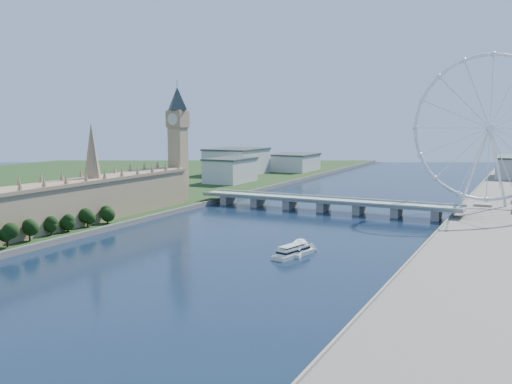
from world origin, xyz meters
The scene contains 8 objects.
ground centered at (0.00, 0.00, 0.00)m, with size 2000.00×2000.00×0.00m, color #162E3E.
parliament_range centered at (-128.00, 170.00, 18.48)m, with size 24.00×200.00×70.00m.
big_ben centered at (-128.00, 278.00, 66.57)m, with size 20.02×20.02×110.00m.
westminster_bridge centered at (0.00, 300.00, 6.63)m, with size 220.00×22.00×9.50m.
london_eye centered at (119.98, 355.08, 67.52)m, with size 113.60×39.12×124.30m.
city_skyline centered at (39.22, 560.08, 16.96)m, with size 505.00×280.00×32.00m.
tour_boat_near centered at (37.61, 152.01, 0.00)m, with size 7.41×29.05×6.41m, color silver, non-canonical shape.
tour_boat_far centered at (38.30, 143.64, 0.00)m, with size 8.24×32.11×7.12m, color silver, non-canonical shape.
Camera 1 is at (156.50, -140.31, 75.12)m, focal length 40.00 mm.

